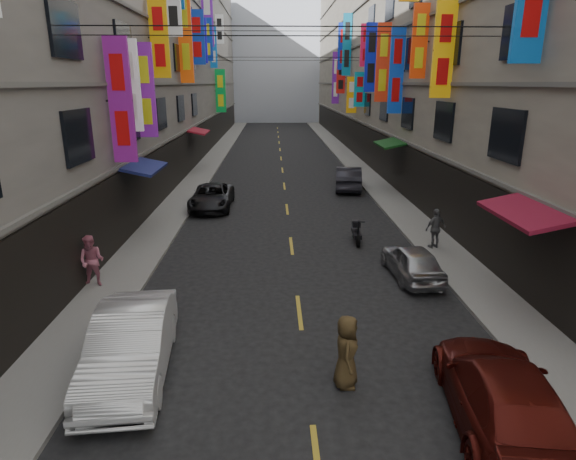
{
  "coord_description": "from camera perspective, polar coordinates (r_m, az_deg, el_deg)",
  "views": [
    {
      "loc": [
        -0.74,
        5.21,
        6.44
      ],
      "look_at": [
        -0.49,
        12.98,
        4.06
      ],
      "focal_mm": 30.0,
      "sensor_mm": 36.0,
      "label": 1
    }
  ],
  "objects": [
    {
      "name": "sidewalk_left",
      "position": [
        37.7,
        -9.89,
        7.04
      ],
      "size": [
        2.0,
        90.0,
        0.12
      ],
      "primitive_type": "cube",
      "color": "slate",
      "rests_on": "ground"
    },
    {
      "name": "sidewalk_right",
      "position": [
        37.94,
        8.5,
        7.17
      ],
      "size": [
        2.0,
        90.0,
        0.12
      ],
      "primitive_type": "cube",
      "color": "slate",
      "rests_on": "ground"
    },
    {
      "name": "building_row_left",
      "position": [
        38.59,
        -20.1,
        20.6
      ],
      "size": [
        10.14,
        90.0,
        19.0
      ],
      "color": "gray",
      "rests_on": "ground"
    },
    {
      "name": "building_row_right",
      "position": [
        39.04,
        18.44,
        20.7
      ],
      "size": [
        10.14,
        90.0,
        19.0
      ],
      "color": "#9E9684",
      "rests_on": "ground"
    },
    {
      "name": "haze_block",
      "position": [
        86.91,
        -1.42,
        20.04
      ],
      "size": [
        18.0,
        8.0,
        22.0
      ],
      "primitive_type": "cube",
      "color": "silver",
      "rests_on": "ground"
    },
    {
      "name": "shop_signage",
      "position": [
        30.01,
        -0.5,
        22.2
      ],
      "size": [
        14.0,
        55.0,
        12.39
      ],
      "color": "#113AC6",
      "rests_on": "ground"
    },
    {
      "name": "street_awnings",
      "position": [
        21.08,
        -3.24,
        7.61
      ],
      "size": [
        13.99,
        35.2,
        0.41
      ],
      "color": "#144A13",
      "rests_on": "ground"
    },
    {
      "name": "overhead_cables",
      "position": [
        24.91,
        -0.13,
        22.47
      ],
      "size": [
        14.0,
        38.04,
        1.24
      ],
      "color": "black",
      "rests_on": "ground"
    },
    {
      "name": "lane_markings",
      "position": [
        34.4,
        -0.56,
        6.25
      ],
      "size": [
        0.12,
        80.2,
        0.01
      ],
      "color": "gold",
      "rests_on": "ground"
    },
    {
      "name": "scooter_far_right",
      "position": [
        20.43,
        8.11,
        -0.22
      ],
      "size": [
        0.5,
        1.8,
        1.14
      ],
      "rotation": [
        0.0,
        0.0,
        3.09
      ],
      "color": "black",
      "rests_on": "ground"
    },
    {
      "name": "car_left_mid",
      "position": [
        11.78,
        -18.11,
        -12.75
      ],
      "size": [
        2.02,
        4.73,
        1.52
      ],
      "primitive_type": "imported",
      "rotation": [
        0.0,
        0.0,
        0.09
      ],
      "color": "white",
      "rests_on": "ground"
    },
    {
      "name": "car_left_far",
      "position": [
        25.98,
        -9.01,
        3.9
      ],
      "size": [
        2.13,
        4.56,
        1.26
      ],
      "primitive_type": "imported",
      "rotation": [
        0.0,
        0.0,
        -0.01
      ],
      "color": "black",
      "rests_on": "ground"
    },
    {
      "name": "car_right_near",
      "position": [
        10.6,
        24.07,
        -17.45
      ],
      "size": [
        2.6,
        5.05,
        1.4
      ],
      "primitive_type": "imported",
      "rotation": [
        0.0,
        0.0,
        3.0
      ],
      "color": "#51120D",
      "rests_on": "ground"
    },
    {
      "name": "car_right_mid",
      "position": [
        17.03,
        14.48,
        -3.61
      ],
      "size": [
        1.63,
        3.58,
        1.19
      ],
      "primitive_type": "imported",
      "rotation": [
        0.0,
        0.0,
        3.21
      ],
      "color": "#AAABAF",
      "rests_on": "ground"
    },
    {
      "name": "car_right_far",
      "position": [
        30.57,
        7.17,
        6.12
      ],
      "size": [
        2.1,
        4.56,
        1.45
      ],
      "primitive_type": "imported",
      "rotation": [
        0.0,
        0.0,
        3.01
      ],
      "color": "#25242C",
      "rests_on": "ground"
    },
    {
      "name": "pedestrian_lfar",
      "position": [
        16.71,
        -22.24,
        -3.42
      ],
      "size": [
        0.87,
        0.64,
        1.69
      ],
      "primitive_type": "imported",
      "rotation": [
        0.0,
        0.0,
        -0.09
      ],
      "color": "#C0667D",
      "rests_on": "sidewalk_left"
    },
    {
      "name": "pedestrian_rfar",
      "position": [
        19.93,
        17.1,
        0.18
      ],
      "size": [
        1.07,
        0.83,
        1.6
      ],
      "primitive_type": "imported",
      "rotation": [
        0.0,
        0.0,
        3.5
      ],
      "color": "#5B5B5E",
      "rests_on": "sidewalk_right"
    },
    {
      "name": "pedestrian_crossing",
      "position": [
        10.87,
        6.94,
        -14.12
      ],
      "size": [
        0.66,
        0.89,
        1.68
      ],
      "primitive_type": "imported",
      "rotation": [
        0.0,
        0.0,
        1.44
      ],
      "color": "#44341B",
      "rests_on": "ground"
    }
  ]
}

